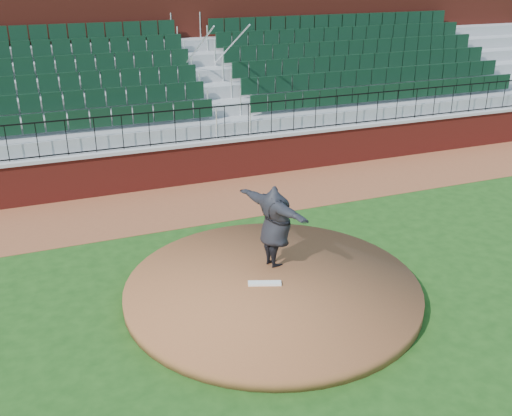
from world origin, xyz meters
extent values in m
plane|color=#1B4413|center=(0.00, 0.00, 0.00)|extent=(90.00, 90.00, 0.00)
cube|color=brown|center=(0.00, 5.40, 0.01)|extent=(34.00, 3.20, 0.01)
cube|color=maroon|center=(0.00, 7.00, 0.60)|extent=(34.00, 0.35, 1.20)
cube|color=#B7B7B7|center=(0.00, 7.00, 1.25)|extent=(34.00, 0.45, 0.10)
cube|color=maroon|center=(0.00, 12.52, 2.75)|extent=(34.00, 0.50, 5.50)
cylinder|color=brown|center=(-0.24, -0.02, 0.12)|extent=(6.02, 6.02, 0.25)
cube|color=white|center=(-0.40, 0.02, 0.27)|extent=(0.69, 0.39, 0.05)
imported|color=black|center=(0.13, 0.73, 1.16)|extent=(1.15, 2.33, 1.83)
camera|label=1|loc=(-4.43, -9.66, 6.34)|focal=41.45mm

